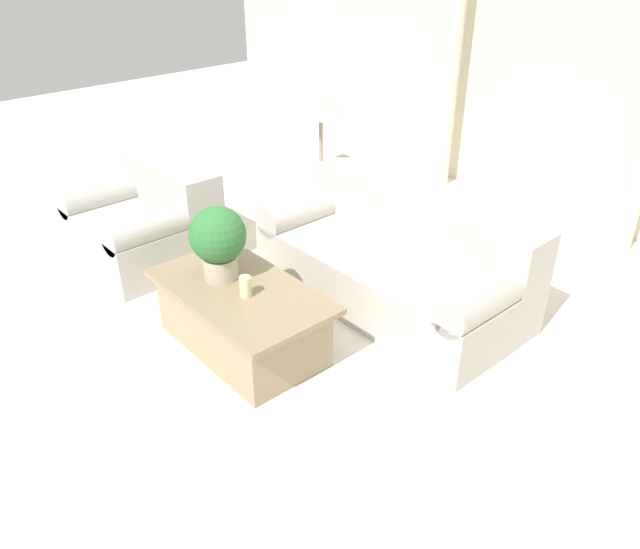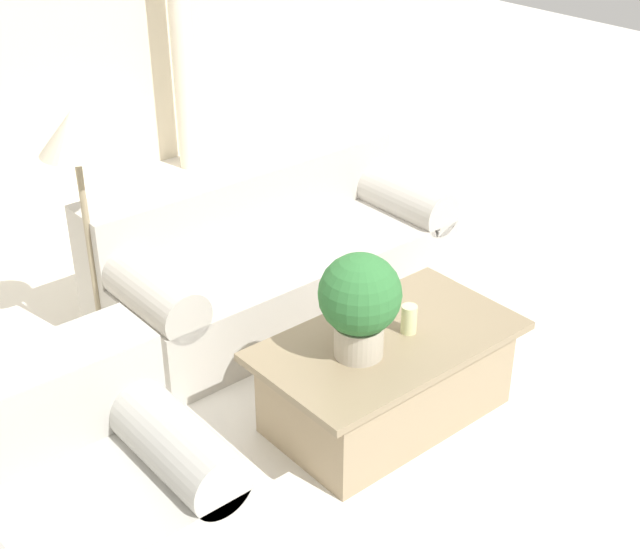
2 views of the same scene
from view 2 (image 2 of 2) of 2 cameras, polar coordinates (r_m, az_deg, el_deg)
name	(u,v)px [view 2 (image 2 of 2)]	position (r m, az deg, el deg)	size (l,w,h in m)	color
ground_plane	(311,381)	(4.86, -0.56, -6.82)	(16.00, 16.00, 0.00)	silver
sofa_long	(270,253)	(5.41, -3.25, 1.39)	(2.13, 1.00, 0.82)	#B7B2A8
loveseat	(55,494)	(3.83, -16.63, -13.33)	(1.18, 1.00, 0.82)	#B3B1A9
coffee_table	(387,377)	(4.49, 4.32, -6.54)	(1.32, 0.75, 0.48)	#998466
potted_plant	(360,300)	(4.07, 2.56, -1.67)	(0.39, 0.39, 0.52)	#B2A893
pillar_candle	(409,319)	(4.37, 5.71, -2.86)	(0.08, 0.08, 0.15)	beige
floor_lamp	(76,151)	(4.69, -15.33, 7.60)	(0.37, 0.37, 1.43)	gray
column_right	(179,7)	(7.21, -9.02, 16.56)	(0.24, 0.24, 2.57)	beige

